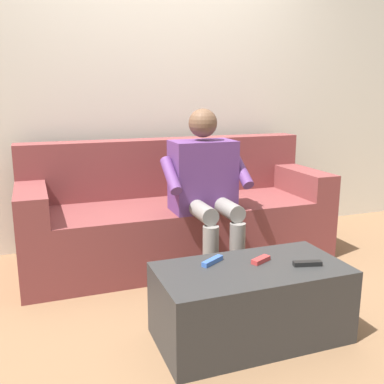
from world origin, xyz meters
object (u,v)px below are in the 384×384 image
person_solo_seated (206,183)px  remote_black (307,263)px  couch (177,217)px  remote_blue (212,261)px  remote_red (261,260)px  coffee_table (251,302)px

person_solo_seated → remote_black: size_ratio=7.89×
couch → remote_blue: size_ratio=15.31×
remote_red → person_solo_seated: bearing=63.7°
coffee_table → remote_blue: bearing=-34.4°
coffee_table → remote_blue: size_ratio=6.54×
remote_red → remote_blue: 0.25m
couch → person_solo_seated: bearing=101.9°
remote_black → remote_blue: bearing=170.4°
coffee_table → remote_red: 0.22m
couch → remote_blue: (0.17, 1.10, 0.08)m
person_solo_seated → remote_red: person_solo_seated is taller
remote_black → remote_blue: (0.44, -0.19, 0.00)m
person_solo_seated → remote_red: size_ratio=9.75×
remote_red → couch: bearing=67.9°
couch → coffee_table: couch is taller
couch → remote_red: (-0.07, 1.17, 0.08)m
remote_black → remote_blue: size_ratio=0.98×
person_solo_seated → remote_blue: size_ratio=7.75×
couch → remote_red: size_ratio=19.25×
couch → remote_black: size_ratio=15.59×
coffee_table → remote_red: remote_red is taller
couch → person_solo_seated: person_solo_seated is taller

